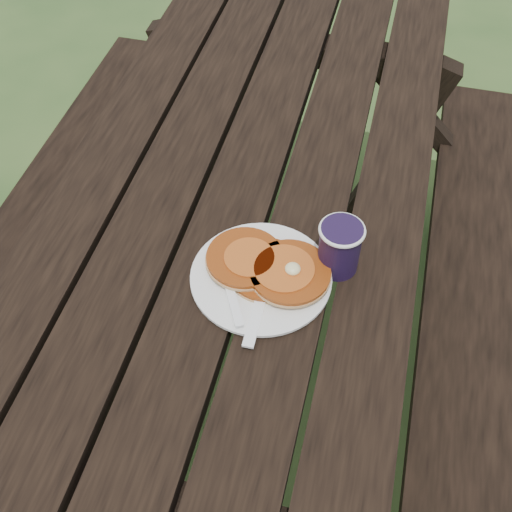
% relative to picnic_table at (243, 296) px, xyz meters
% --- Properties ---
extents(ground, '(60.00, 60.00, 0.00)m').
position_rel_picnic_table_xyz_m(ground, '(0.00, 0.00, -0.37)').
color(ground, '#29471E').
rests_on(ground, ground).
extents(picnic_table, '(1.36, 1.80, 0.75)m').
position_rel_picnic_table_xyz_m(picnic_table, '(0.00, 0.00, 0.00)').
color(picnic_table, black).
rests_on(picnic_table, ground).
extents(plate, '(0.30, 0.30, 0.01)m').
position_rel_picnic_table_xyz_m(plate, '(0.10, -0.22, 0.39)').
color(plate, white).
rests_on(plate, picnic_table).
extents(pancake_stack, '(0.23, 0.15, 0.04)m').
position_rel_picnic_table_xyz_m(pancake_stack, '(0.11, -0.21, 0.41)').
color(pancake_stack, '#963F10').
rests_on(pancake_stack, plate).
extents(knife, '(0.02, 0.18, 0.00)m').
position_rel_picnic_table_xyz_m(knife, '(0.11, -0.28, 0.39)').
color(knife, white).
rests_on(knife, plate).
extents(fork, '(0.10, 0.16, 0.01)m').
position_rel_picnic_table_xyz_m(fork, '(0.07, -0.29, 0.40)').
color(fork, white).
rests_on(fork, plate).
extents(coffee_cup, '(0.08, 0.08, 0.10)m').
position_rel_picnic_table_xyz_m(coffee_cup, '(0.23, -0.15, 0.44)').
color(coffee_cup, black).
rests_on(coffee_cup, picnic_table).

